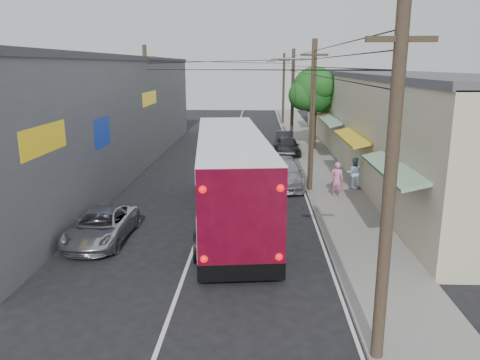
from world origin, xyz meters
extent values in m
plane|color=black|center=(0.00, 0.00, 0.00)|extent=(120.00, 120.00, 0.00)
cube|color=slate|center=(6.50, 20.00, 0.06)|extent=(3.00, 80.00, 0.12)
cube|color=beige|center=(11.00, 22.00, 3.00)|extent=(6.00, 40.00, 6.00)
cube|color=#4C4C51|center=(11.00, 22.00, 6.10)|extent=(6.20, 40.00, 0.30)
cube|color=#17682C|center=(7.70, 6.00, 2.90)|extent=(1.39, 6.00, 0.46)
cube|color=orange|center=(7.70, 14.00, 2.90)|extent=(1.39, 6.00, 0.46)
cube|color=#17682C|center=(7.70, 22.00, 2.90)|extent=(1.39, 6.00, 0.46)
cube|color=orange|center=(7.70, 30.00, 2.90)|extent=(1.39, 6.00, 0.46)
cube|color=#17682C|center=(7.70, 38.00, 2.90)|extent=(1.39, 6.00, 0.46)
cube|color=slate|center=(-8.50, 18.00, 3.50)|extent=(7.00, 36.00, 7.00)
cube|color=#4C4C51|center=(-8.50, 18.00, 7.10)|extent=(7.20, 36.00, 0.30)
cube|color=yellow|center=(-5.05, 4.00, 4.20)|extent=(0.12, 3.50, 1.00)
cube|color=#1433A5|center=(-5.05, 10.00, 3.60)|extent=(0.12, 2.20, 1.40)
cube|color=yellow|center=(-5.05, 20.00, 4.50)|extent=(0.12, 4.00, 0.90)
cylinder|color=#473828|center=(5.20, -2.00, 4.00)|extent=(0.28, 0.28, 8.00)
cube|color=#473828|center=(5.20, -2.00, 7.20)|extent=(1.40, 0.12, 0.12)
cylinder|color=#473828|center=(5.20, 13.00, 4.00)|extent=(0.28, 0.28, 8.00)
cube|color=#473828|center=(5.20, 13.00, 7.20)|extent=(1.40, 0.12, 0.12)
cylinder|color=#473828|center=(5.20, 28.00, 4.00)|extent=(0.28, 0.28, 8.00)
cube|color=#473828|center=(5.20, 28.00, 7.20)|extent=(1.40, 0.12, 0.12)
cylinder|color=#473828|center=(5.20, 43.00, 4.00)|extent=(0.28, 0.28, 8.00)
cube|color=#473828|center=(5.20, 43.00, 7.20)|extent=(1.40, 0.12, 0.12)
cylinder|color=#473828|center=(-5.20, 20.00, 4.00)|extent=(0.28, 0.28, 8.00)
cube|color=#473828|center=(-5.20, 20.00, 7.20)|extent=(1.40, 0.12, 0.12)
cylinder|color=#59595E|center=(4.10, 13.00, 7.00)|extent=(2.20, 0.10, 0.10)
cube|color=#59595E|center=(3.00, 13.00, 6.90)|extent=(0.50, 0.18, 0.12)
cylinder|color=#3F2B19|center=(6.80, 26.00, 2.00)|extent=(0.44, 0.44, 4.00)
sphere|color=#144C17|center=(6.80, 26.00, 4.80)|extent=(3.60, 3.60, 3.60)
sphere|color=#144C17|center=(7.80, 26.60, 4.20)|extent=(2.60, 2.60, 2.60)
sphere|color=#144C17|center=(5.90, 25.60, 4.40)|extent=(2.40, 2.40, 2.40)
sphere|color=#144C17|center=(7.20, 25.00, 5.20)|extent=(2.20, 2.20, 2.20)
sphere|color=#144C17|center=(6.50, 26.90, 5.00)|extent=(2.00, 2.00, 2.00)
cube|color=white|center=(1.20, 8.10, 1.26)|extent=(4.15, 13.32, 2.07)
cube|color=black|center=(1.14, 8.64, 2.78)|extent=(3.93, 11.15, 1.09)
cube|color=white|center=(1.20, 8.10, 3.55)|extent=(4.15, 13.32, 0.55)
cube|color=maroon|center=(1.92, 1.57, 2.18)|extent=(2.70, 0.38, 3.16)
cube|color=black|center=(1.92, 1.57, 0.49)|extent=(2.72, 0.41, 0.55)
sphere|color=red|center=(0.78, 1.41, 0.98)|extent=(0.24, 0.24, 0.24)
sphere|color=red|center=(3.06, 1.66, 0.98)|extent=(0.24, 0.24, 0.24)
sphere|color=red|center=(0.78, 1.41, 3.16)|extent=(0.24, 0.24, 0.24)
sphere|color=red|center=(3.06, 1.66, 3.16)|extent=(0.24, 0.24, 0.24)
cylinder|color=black|center=(0.35, 3.39, 0.55)|extent=(0.45, 1.12, 1.09)
cylinder|color=black|center=(3.06, 3.69, 0.55)|extent=(0.45, 1.12, 1.09)
cylinder|color=black|center=(-0.51, 11.20, 0.55)|extent=(0.45, 1.12, 1.09)
cylinder|color=black|center=(2.20, 11.50, 0.55)|extent=(0.45, 1.12, 1.09)
cylinder|color=black|center=(-0.69, 12.83, 0.55)|extent=(0.45, 1.12, 1.09)
cylinder|color=black|center=(2.02, 13.13, 0.55)|extent=(0.45, 1.12, 1.09)
imported|color=silver|center=(-3.67, 5.24, 0.62)|extent=(2.10, 4.47, 1.23)
imported|color=#A5A6AD|center=(3.80, 14.26, 0.76)|extent=(2.26, 5.31, 1.53)
imported|color=#28272D|center=(4.60, 23.52, 0.71)|extent=(2.00, 4.30, 1.43)
imported|color=black|center=(4.56, 27.21, 0.64)|extent=(1.79, 4.03, 1.28)
imported|color=pink|center=(6.42, 11.60, 1.03)|extent=(0.77, 0.64, 1.82)
imported|color=#96B8DA|center=(7.60, 13.27, 0.99)|extent=(0.90, 0.74, 1.73)
camera|label=1|loc=(2.41, -11.72, 6.71)|focal=35.00mm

